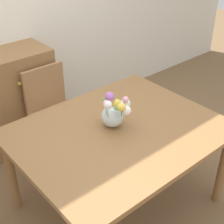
# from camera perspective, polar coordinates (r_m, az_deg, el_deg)

# --- Properties ---
(ground_plane) EXTENTS (12.00, 12.00, 0.00)m
(ground_plane) POSITION_cam_1_polar(r_m,az_deg,el_deg) (2.93, 1.01, -15.22)
(ground_plane) COLOR brown
(dining_table) EXTENTS (1.49, 1.20, 0.75)m
(dining_table) POSITION_cam_1_polar(r_m,az_deg,el_deg) (2.48, 1.15, -4.59)
(dining_table) COLOR olive
(dining_table) RESTS_ON ground_plane
(chair_far) EXTENTS (0.42, 0.42, 0.90)m
(chair_far) POSITION_cam_1_polar(r_m,az_deg,el_deg) (3.20, -10.25, 0.81)
(chair_far) COLOR #9E7047
(chair_far) RESTS_ON ground_plane
(flower_vase) EXTENTS (0.24, 0.30, 0.27)m
(flower_vase) POSITION_cam_1_polar(r_m,az_deg,el_deg) (2.40, 0.34, -0.10)
(flower_vase) COLOR silver
(flower_vase) RESTS_ON dining_table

